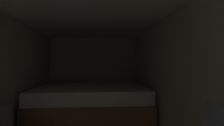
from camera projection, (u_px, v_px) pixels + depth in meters
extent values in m
cube|color=beige|center=(93.00, 74.00, 4.70)|extent=(2.41, 0.05, 1.98)
cube|color=beige|center=(174.00, 85.00, 2.34)|extent=(0.05, 4.87, 1.98)
cube|color=white|center=(87.00, 9.00, 2.25)|extent=(2.41, 4.87, 0.05)
cube|color=olive|center=(92.00, 110.00, 3.66)|extent=(2.19, 1.93, 0.59)
cube|color=white|center=(92.00, 91.00, 3.67)|extent=(2.15, 1.89, 0.23)
ellipsoid|color=white|center=(74.00, 79.00, 4.38)|extent=(0.48, 0.32, 0.15)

